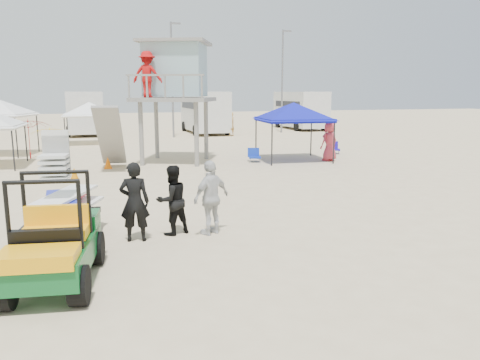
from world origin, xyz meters
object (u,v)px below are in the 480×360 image
object	(u,v)px
surf_trailer	(60,204)
man_left	(135,202)
canopy_blue	(294,106)
utility_cart	(51,236)
lifeguard_tower	(171,74)

from	to	relation	value
surf_trailer	man_left	size ratio (longest dim) A/B	1.48
man_left	canopy_blue	bearing A→B (deg)	-117.65
surf_trailer	canopy_blue	size ratio (longest dim) A/B	0.77
surf_trailer	man_left	distance (m)	1.55
utility_cart	canopy_blue	distance (m)	15.88
utility_cart	surf_trailer	xyz separation A→B (m)	(0.00, 2.33, 0.01)
canopy_blue	man_left	bearing A→B (deg)	-128.61
utility_cart	canopy_blue	world-z (taller)	canopy_blue
man_left	surf_trailer	bearing A→B (deg)	-0.22
man_left	canopy_blue	xyz separation A→B (m)	(8.27, 10.35, 1.71)
surf_trailer	canopy_blue	world-z (taller)	canopy_blue
lifeguard_tower	man_left	bearing A→B (deg)	-103.31
utility_cart	canopy_blue	bearing A→B (deg)	51.68
man_left	lifeguard_tower	size ratio (longest dim) A/B	0.33
man_left	canopy_blue	world-z (taller)	canopy_blue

